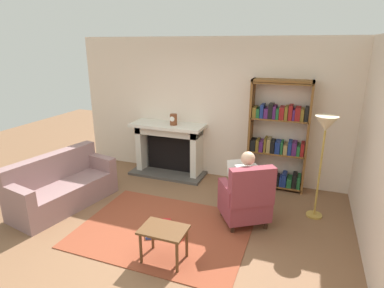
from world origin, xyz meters
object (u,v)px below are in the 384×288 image
Objects in this scene: armchair_reading at (246,199)px; floor_lamp at (325,133)px; seated_reader at (244,183)px; mantel_clock at (173,120)px; side_table at (164,234)px; sofa_floral at (62,187)px; fireplace at (170,147)px; bookshelf at (278,139)px.

armchair_reading is 0.61× the size of floor_lamp.
armchair_reading is 0.85× the size of seated_reader.
mantel_clock is 2.78m from side_table.
sofa_floral is 2.30m from side_table.
seated_reader is 1.46m from side_table.
floor_lamp is (2.69, -0.71, 0.19)m from mantel_clock.
fireplace is 3.05m from floor_lamp.
sofa_floral is 4.20m from floor_lamp.
bookshelf is at bearing -48.30° from sofa_floral.
seated_reader is at bearing -90.00° from armchair_reading.
seated_reader is (1.80, -1.33, 0.06)m from fireplace.
bookshelf is 2.88m from side_table.
mantel_clock reaches higher than seated_reader.
bookshelf is 1.25× the size of floor_lamp.
floor_lamp reaches higher than sofa_floral.
armchair_reading is (-0.25, -1.47, -0.52)m from bookshelf.
bookshelf is at bearing -132.80° from armchair_reading.
bookshelf reaches higher than mantel_clock.
armchair_reading is 1.47m from floor_lamp.
fireplace reaches higher than side_table.
seated_reader is (-0.06, 0.10, 0.20)m from armchair_reading.
bookshelf is (1.98, 0.14, -0.22)m from mantel_clock.
fireplace is 2.24m from seated_reader.
bookshelf reaches higher than fireplace.
fireplace is at bearing 144.33° from mantel_clock.
mantel_clock is at bearing -35.67° from fireplace.
floor_lamp is at bearing 179.56° from armchair_reading.
mantel_clock is 0.22× the size of armchair_reading.
bookshelf reaches higher than armchair_reading.
mantel_clock reaches higher than armchair_reading.
bookshelf is 1.58m from armchair_reading.
sofa_floral is at bearing -21.99° from seated_reader.
bookshelf reaches higher than seated_reader.
mantel_clock is at bearing 165.14° from floor_lamp.
floor_lamp reaches higher than side_table.
floor_lamp is at bearing -14.86° from mantel_clock.
floor_lamp is (3.92, 1.08, 1.03)m from sofa_floral.
armchair_reading is at bearing -99.87° from bookshelf.
sofa_floral is 3.22× the size of side_table.
fireplace is 1.56× the size of armchair_reading.
bookshelf is 1.44m from seated_reader.
mantel_clock is 2.79m from floor_lamp.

